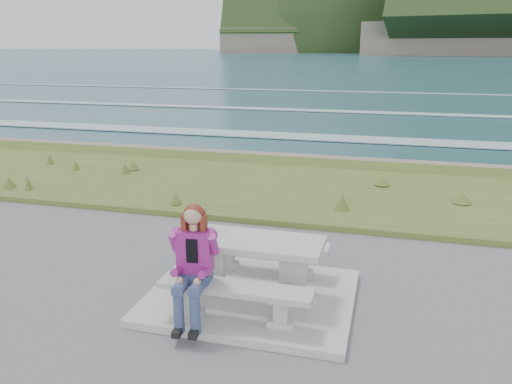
# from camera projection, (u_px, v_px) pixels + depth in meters

# --- Properties ---
(concrete_slab) EXTENTS (2.60, 2.10, 0.10)m
(concrete_slab) POSITION_uv_depth(u_px,v_px,m) (251.00, 296.00, 6.47)
(concrete_slab) COLOR #A2A19D
(concrete_slab) RESTS_ON ground
(picnic_table) EXTENTS (1.80, 0.75, 0.75)m
(picnic_table) POSITION_uv_depth(u_px,v_px,m) (251.00, 251.00, 6.29)
(picnic_table) COLOR #A2A19D
(picnic_table) RESTS_ON concrete_slab
(bench_landward) EXTENTS (1.80, 0.35, 0.45)m
(bench_landward) POSITION_uv_depth(u_px,v_px,m) (235.00, 293.00, 5.70)
(bench_landward) COLOR #A2A19D
(bench_landward) RESTS_ON concrete_slab
(bench_seaward) EXTENTS (1.80, 0.35, 0.45)m
(bench_seaward) POSITION_uv_depth(u_px,v_px,m) (265.00, 248.00, 7.00)
(bench_seaward) COLOR #A2A19D
(bench_seaward) RESTS_ON concrete_slab
(grass_verge) EXTENTS (160.00, 4.50, 0.22)m
(grass_verge) POSITION_uv_depth(u_px,v_px,m) (312.00, 194.00, 11.11)
(grass_verge) COLOR #41541F
(grass_verge) RESTS_ON ground
(shore_drop) EXTENTS (160.00, 0.80, 2.20)m
(shore_drop) POSITION_uv_depth(u_px,v_px,m) (328.00, 165.00, 13.80)
(shore_drop) COLOR #6C6051
(shore_drop) RESTS_ON ground
(ocean) EXTENTS (1600.00, 1600.00, 0.09)m
(ocean) POSITION_uv_depth(u_px,v_px,m) (363.00, 130.00, 30.21)
(ocean) COLOR #1F4D59
(ocean) RESTS_ON ground
(seated_woman) EXTENTS (0.44, 0.71, 1.38)m
(seated_woman) POSITION_uv_depth(u_px,v_px,m) (192.00, 281.00, 5.65)
(seated_woman) COLOR navy
(seated_woman) RESTS_ON concrete_slab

